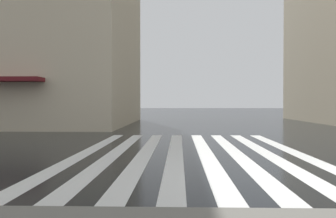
{
  "coord_description": "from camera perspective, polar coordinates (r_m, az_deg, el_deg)",
  "views": [
    {
      "loc": [
        -8.31,
        2.8,
        1.67
      ],
      "look_at": [
        5.69,
        3.22,
        1.44
      ],
      "focal_mm": 39.08,
      "sensor_mm": 36.0,
      "label": 1
    }
  ],
  "objects": [
    {
      "name": "zebra_crossing",
      "position": [
        12.43,
        3.49,
        -6.76
      ],
      "size": [
        13.0,
        7.5,
        0.01
      ],
      "color": "silver",
      "rests_on": "ground_plane"
    },
    {
      "name": "ground_plane",
      "position": [
        8.92,
        20.29,
        -9.9
      ],
      "size": [
        220.0,
        220.0,
        0.0
      ],
      "primitive_type": "plane",
      "color": "black"
    }
  ]
}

